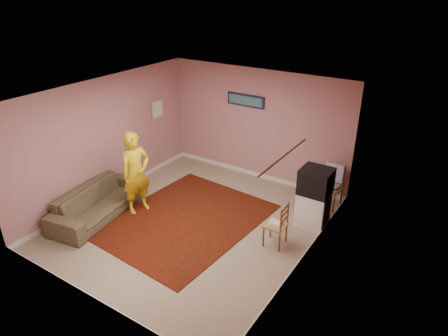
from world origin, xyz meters
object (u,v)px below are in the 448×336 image
Objects in this scene: tv_cabinet at (313,209)px; crt_tv at (316,181)px; person at (136,173)px; chair_b at (276,220)px; sofa at (98,202)px; chair_a at (332,182)px.

crt_tv is (-0.01, -0.00, 0.60)m from tv_cabinet.
person is at bearing -156.05° from crt_tv.
chair_b reaches higher than tv_cabinet.
crt_tv is at bearing -179.90° from tv_cabinet.
sofa is 0.97m from person.
person is (-3.20, -1.43, -0.10)m from crt_tv.
chair_a is 0.29× the size of person.
sofa is (-3.75, -2.02, -0.04)m from tv_cabinet.
crt_tv is 1.28× the size of chair_b.
tv_cabinet is 0.89m from chair_a.
crt_tv reaches higher than sofa.
tv_cabinet is 1.41× the size of chair_a.
person reaches higher than crt_tv.
chair_b is at bearing -93.10° from chair_a.
sofa is at bearing 153.24° from person.
sofa is 1.24× the size of person.
crt_tv reaches higher than chair_b.
tv_cabinet is at bearing -0.00° from crt_tv.
sofa is at bearing -76.17° from chair_b.
crt_tv is 0.27× the size of sofa.
crt_tv is at bearing 158.68° from chair_b.
chair_a is 4.78m from sofa.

